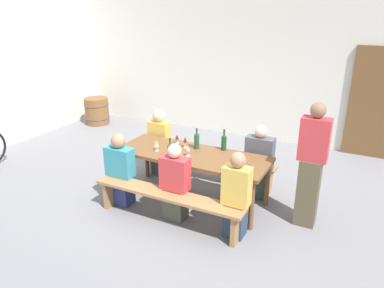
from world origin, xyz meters
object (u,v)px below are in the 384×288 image
(bench_near, at_px, (167,199))
(seated_guest_far_1, at_px, (259,164))
(wine_bottle_1, at_px, (224,143))
(wooden_door, at_px, (374,104))
(bench_far, at_px, (212,161))
(wine_glass_3, at_px, (177,137))
(wine_glass_0, at_px, (185,140))
(wine_barrel, at_px, (97,111))
(wine_bottle_2, at_px, (197,141))
(seated_guest_far_0, at_px, (160,144))
(standing_host, at_px, (311,168))
(wine_bottle_0, at_px, (170,151))
(wine_glass_1, at_px, (188,148))
(seated_guest_near_2, at_px, (236,197))
(tasting_table, at_px, (192,158))
(seated_guest_near_0, at_px, (120,171))
(seated_guest_near_1, at_px, (175,185))
(wine_glass_2, at_px, (157,144))

(bench_near, relative_size, seated_guest_far_1, 1.89)
(wine_bottle_1, bearing_deg, wooden_door, 55.58)
(bench_far, height_order, wine_glass_3, wine_glass_3)
(seated_guest_far_1, bearing_deg, wine_glass_0, -69.01)
(wine_barrel, bearing_deg, wine_bottle_2, -28.91)
(seated_guest_far_0, height_order, standing_host, standing_host)
(wooden_door, bearing_deg, wine_bottle_1, -124.42)
(wine_glass_3, xyz_separation_m, standing_host, (2.06, -0.15, -0.03))
(wine_bottle_0, distance_m, wine_glass_1, 0.27)
(seated_guest_near_2, distance_m, seated_guest_far_1, 1.14)
(seated_guest_near_2, bearing_deg, wine_bottle_2, 50.11)
(wine_glass_3, height_order, seated_guest_far_0, seated_guest_far_0)
(standing_host, distance_m, wine_barrel, 5.96)
(bench_near, distance_m, wine_bottle_1, 1.23)
(bench_far, bearing_deg, wine_glass_3, -132.67)
(wine_bottle_2, xyz_separation_m, standing_host, (1.68, -0.09, -0.05))
(wine_bottle_2, distance_m, standing_host, 1.69)
(tasting_table, height_order, seated_guest_near_0, seated_guest_near_0)
(wooden_door, relative_size, wine_glass_0, 12.12)
(wooden_door, bearing_deg, wine_glass_1, -125.11)
(wine_glass_1, height_order, wine_barrel, wine_glass_1)
(wooden_door, height_order, seated_guest_far_1, wooden_door)
(wine_glass_1, distance_m, seated_guest_near_2, 1.08)
(wine_glass_1, bearing_deg, wine_glass_3, 136.11)
(wine_bottle_1, bearing_deg, tasting_table, -135.20)
(wooden_door, distance_m, seated_guest_near_2, 3.95)
(seated_guest_near_0, bearing_deg, wine_bottle_2, -47.09)
(wine_bottle_0, bearing_deg, bench_near, -65.90)
(wine_glass_3, relative_size, seated_guest_near_1, 0.13)
(bench_near, relative_size, wine_glass_0, 12.41)
(wine_glass_0, bearing_deg, wine_glass_3, 151.75)
(wine_bottle_2, xyz_separation_m, seated_guest_far_1, (0.87, 0.35, -0.34))
(seated_guest_near_1, height_order, seated_guest_near_2, seated_guest_near_2)
(bench_near, relative_size, seated_guest_near_1, 1.96)
(wine_glass_1, xyz_separation_m, wine_glass_3, (-0.39, 0.38, -0.02))
(wooden_door, height_order, wine_glass_2, wooden_door)
(wine_bottle_2, bearing_deg, wine_glass_3, 170.52)
(wine_bottle_0, bearing_deg, standing_host, 13.19)
(wine_glass_1, xyz_separation_m, seated_guest_near_1, (0.05, -0.47, -0.35))
(tasting_table, xyz_separation_m, seated_guest_near_0, (-0.88, -0.57, -0.16))
(bench_far, bearing_deg, tasting_table, -90.00)
(seated_guest_far_0, bearing_deg, wine_bottle_1, 80.19)
(wine_bottle_0, xyz_separation_m, wine_glass_3, (-0.22, 0.58, -0.01))
(standing_host, bearing_deg, wine_bottle_0, 13.19)
(wine_glass_0, bearing_deg, wine_bottle_2, 15.70)
(wine_glass_2, bearing_deg, wine_bottle_1, 29.27)
(bench_near, bearing_deg, wine_glass_0, 102.75)
(tasting_table, relative_size, wine_glass_3, 15.64)
(seated_guest_near_0, distance_m, seated_guest_near_1, 0.91)
(wine_bottle_0, xyz_separation_m, seated_guest_near_0, (-0.69, -0.26, -0.35))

